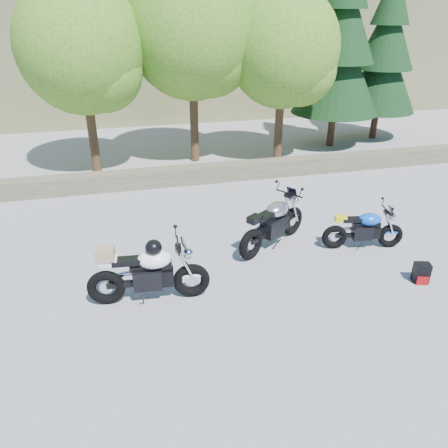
{
  "coord_description": "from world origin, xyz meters",
  "views": [
    {
      "loc": [
        -1.74,
        -6.86,
        4.75
      ],
      "look_at": [
        0.2,
        1.0,
        0.75
      ],
      "focal_mm": 35.0,
      "sensor_mm": 36.0,
      "label": 1
    }
  ],
  "objects_px": {
    "white_bike": "(148,272)",
    "blue_bike": "(364,230)",
    "silver_bike": "(273,224)",
    "backpack": "(421,273)"
  },
  "relations": [
    {
      "from": "white_bike",
      "to": "blue_bike",
      "type": "bearing_deg",
      "value": 15.1
    },
    {
      "from": "silver_bike",
      "to": "blue_bike",
      "type": "xyz_separation_m",
      "value": [
        1.88,
        -0.57,
        -0.1
      ]
    },
    {
      "from": "silver_bike",
      "to": "blue_bike",
      "type": "distance_m",
      "value": 1.97
    },
    {
      "from": "white_bike",
      "to": "blue_bike",
      "type": "height_order",
      "value": "white_bike"
    },
    {
      "from": "silver_bike",
      "to": "backpack",
      "type": "xyz_separation_m",
      "value": [
        2.29,
        -2.05,
        -0.35
      ]
    },
    {
      "from": "backpack",
      "to": "silver_bike",
      "type": "bearing_deg",
      "value": 154.23
    },
    {
      "from": "white_bike",
      "to": "backpack",
      "type": "distance_m",
      "value": 5.19
    },
    {
      "from": "silver_bike",
      "to": "backpack",
      "type": "distance_m",
      "value": 3.1
    },
    {
      "from": "white_bike",
      "to": "backpack",
      "type": "height_order",
      "value": "white_bike"
    },
    {
      "from": "blue_bike",
      "to": "white_bike",
      "type": "bearing_deg",
      "value": -158.99
    }
  ]
}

